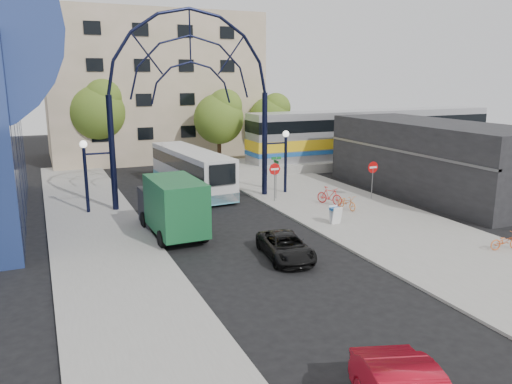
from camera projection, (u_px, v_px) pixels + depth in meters
name	position (u px, v px, depth m)	size (l,w,h in m)	color
ground	(297.00, 282.00, 19.98)	(120.00, 120.00, 0.00)	black
sidewalk_east	(393.00, 229.00, 26.67)	(8.00, 56.00, 0.12)	gray
plaza_west	(109.00, 255.00, 22.77)	(5.00, 50.00, 0.12)	gray
gateway_arch	(191.00, 68.00, 30.54)	(13.64, 0.44, 12.10)	black
stop_sign	(275.00, 173.00, 32.11)	(0.80, 0.07, 2.50)	slate
do_not_enter_sign	(373.00, 171.00, 32.76)	(0.76, 0.07, 2.48)	slate
street_name_sign	(276.00, 169.00, 32.77)	(0.70, 0.70, 2.80)	slate
sandwich_board	(335.00, 213.00, 27.34)	(0.55, 0.61, 0.99)	white
commercial_block_east	(432.00, 158.00, 34.60)	(6.00, 16.00, 5.00)	black
apartment_block	(151.00, 87.00, 50.38)	(20.00, 12.10, 14.00)	tan
train_platform	(373.00, 159.00, 47.35)	(32.00, 5.00, 0.80)	gray
train_car	(374.00, 133.00, 46.78)	(25.10, 3.05, 4.20)	#B7B7BC
tree_north_a	(220.00, 116.00, 44.46)	(4.48, 4.48, 7.00)	#382314
tree_north_b	(98.00, 109.00, 43.97)	(5.12, 5.12, 8.00)	#382314
tree_north_c	(271.00, 116.00, 48.67)	(4.16, 4.16, 6.50)	#382314
city_bus	(191.00, 170.00, 35.55)	(3.25, 10.92, 2.96)	silver
green_truck	(171.00, 206.00, 25.65)	(2.51, 6.15, 3.07)	black
black_suv	(286.00, 246.00, 22.48)	(1.85, 4.01, 1.11)	black
bike_near_a	(347.00, 202.00, 30.38)	(0.58, 1.66, 0.87)	orange
bike_near_b	(330.00, 196.00, 31.50)	(0.52, 1.86, 1.12)	red
bike_far_a	(505.00, 241.00, 23.29)	(0.54, 1.56, 0.82)	#D2602A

